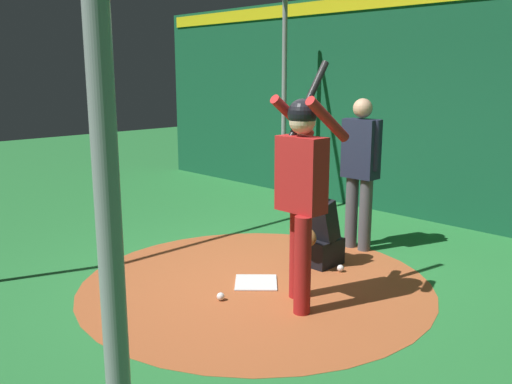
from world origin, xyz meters
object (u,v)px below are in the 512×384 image
Objects in this scene: umpire at (360,166)px; baseball_0 at (221,296)px; home_plate at (256,282)px; batter at (302,182)px; baseball_1 at (340,268)px; catcher at (318,232)px.

baseball_0 is (2.21, 0.03, -0.98)m from umpire.
home_plate is 0.19× the size of batter.
baseball_0 is at bearing -13.04° from baseball_1.
baseball_0 is (0.54, 0.07, 0.03)m from home_plate.
catcher is at bearing 174.98° from home_plate.
catcher is 0.54× the size of umpire.
umpire is at bearing -156.22° from baseball_1.
home_plate is at bearing -95.77° from batter.
baseball_0 is at bearing 7.84° from home_plate.
baseball_1 is at bearing 89.54° from catcher.
home_plate is 1.31m from batter.
catcher reaches higher than baseball_0.
home_plate is at bearing -5.02° from catcher.
batter is at bearing 129.64° from baseball_0.
catcher is (-0.94, -0.56, -0.77)m from batter.
umpire is at bearing -179.31° from baseball_0.
batter is at bearing 84.23° from home_plate.
umpire reaches higher than catcher.
baseball_1 is (0.80, 0.35, -0.98)m from umpire.
catcher is 13.10× the size of baseball_0.
batter is 2.27× the size of catcher.
batter reaches higher than baseball_1.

